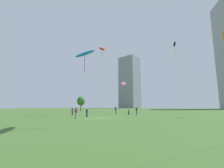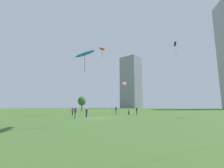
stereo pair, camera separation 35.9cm
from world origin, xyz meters
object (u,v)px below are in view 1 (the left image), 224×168
(kite_flying_0, at_px, (124,84))
(park_tree_0, at_px, (81,101))
(kite_flying_2, at_px, (224,35))
(kite_flying_4, at_px, (175,45))
(person_standing_2, at_px, (129,110))
(person_standing_4, at_px, (137,110))
(person_standing_5, at_px, (72,110))
(kite_flying_3, at_px, (85,54))
(distant_highrise_0, at_px, (130,82))
(person_standing_0, at_px, (116,110))
(person_standing_3, at_px, (87,112))
(kite_flying_6, at_px, (102,49))
(person_standing_1, at_px, (76,112))

(kite_flying_0, bearing_deg, park_tree_0, -162.24)
(kite_flying_2, distance_m, kite_flying_4, 12.23)
(person_standing_2, xyz_separation_m, person_standing_4, (1.96, -0.56, 0.05))
(person_standing_4, relative_size, kite_flying_0, 0.16)
(person_standing_5, height_order, kite_flying_0, kite_flying_0)
(kite_flying_3, distance_m, kite_flying_4, 24.77)
(kite_flying_0, bearing_deg, person_standing_5, -92.56)
(person_standing_4, bearing_deg, distant_highrise_0, 11.53)
(person_standing_0, xyz_separation_m, park_tree_0, (-21.30, 15.48, 2.78))
(person_standing_3, xyz_separation_m, person_standing_5, (-6.19, 3.77, 0.06))
(park_tree_0, bearing_deg, kite_flying_2, -15.48)
(park_tree_0, bearing_deg, distant_highrise_0, 98.43)
(kite_flying_6, bearing_deg, kite_flying_3, -105.58)
(person_standing_2, bearing_deg, person_standing_1, -149.43)
(person_standing_5, height_order, kite_flying_6, kite_flying_6)
(park_tree_0, bearing_deg, person_standing_4, -30.96)
(person_standing_1, xyz_separation_m, person_standing_5, (-6.19, 6.67, -0.03))
(person_standing_4, distance_m, kite_flying_6, 17.44)
(person_standing_4, distance_m, kite_flying_2, 23.35)
(person_standing_5, relative_size, kite_flying_6, 0.10)
(kite_flying_6, bearing_deg, person_standing_3, -74.49)
(person_standing_0, distance_m, person_standing_1, 13.41)
(kite_flying_0, relative_size, distant_highrise_0, 0.20)
(kite_flying_2, relative_size, distant_highrise_0, 0.30)
(person_standing_4, xyz_separation_m, kite_flying_2, (17.52, 3.63, 15.00))
(park_tree_0, xyz_separation_m, distant_highrise_0, (-16.04, 108.18, 24.00))
(person_standing_0, bearing_deg, park_tree_0, 31.96)
(person_standing_1, relative_size, kite_flying_2, 0.10)
(kite_flying_2, xyz_separation_m, park_tree_0, (-43.82, 12.14, -12.15))
(person_standing_4, distance_m, park_tree_0, 30.80)
(kite_flying_4, relative_size, distant_highrise_0, 0.35)
(kite_flying_0, distance_m, kite_flying_4, 22.65)
(person_standing_1, relative_size, park_tree_0, 0.31)
(kite_flying_6, bearing_deg, person_standing_2, 5.18)
(person_standing_2, distance_m, kite_flying_6, 16.62)
(person_standing_2, bearing_deg, person_standing_0, 141.09)
(person_standing_4, relative_size, kite_flying_6, 0.10)
(kite_flying_6, height_order, distant_highrise_0, distant_highrise_0)
(person_standing_3, height_order, park_tree_0, park_tree_0)
(kite_flying_3, bearing_deg, kite_flying_6, 74.42)
(person_standing_4, distance_m, kite_flying_0, 25.12)
(person_standing_1, distance_m, kite_flying_4, 32.72)
(person_standing_4, xyz_separation_m, person_standing_5, (-11.93, -6.43, -0.03))
(person_standing_5, relative_size, kite_flying_4, 0.09)
(person_standing_3, bearing_deg, distant_highrise_0, 90.77)
(person_standing_0, bearing_deg, kite_flying_0, -6.43)
(person_standing_5, distance_m, kite_flying_6, 16.85)
(kite_flying_0, bearing_deg, kite_flying_4, -27.58)
(person_standing_4, xyz_separation_m, park_tree_0, (-26.30, 15.77, 2.85))
(kite_flying_3, bearing_deg, person_standing_1, -61.41)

